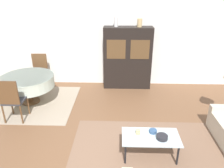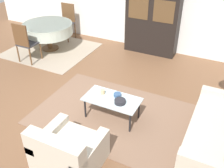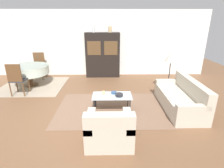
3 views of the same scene
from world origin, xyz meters
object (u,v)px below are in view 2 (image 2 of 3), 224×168
Objects in this scene: couch at (219,134)px; dining_chair_near at (25,41)px; bowl_small at (117,95)px; dining_chair_far at (67,20)px; dining_table at (48,29)px; display_cabinet at (153,20)px; coffee_table at (112,101)px; armchair at (68,152)px; bowl at (120,102)px; cup at (103,92)px.

dining_chair_near is at bearing 78.73° from couch.
couch is at bearing -1.06° from bowl_small.
dining_chair_far is at bearing 137.63° from bowl_small.
couch is at bearing -21.19° from dining_table.
display_cabinet is 2.87m from dining_table.
coffee_table is 3.55m from dining_table.
bowl_small reaches higher than coffee_table.
bowl_small is at bearing 84.96° from armchair.
dining_chair_far is (-0.00, 0.91, -0.01)m from dining_table.
couch is 2.12× the size of armchair.
bowl_small is (3.01, -1.84, -0.14)m from dining_table.
coffee_table is 0.98× the size of dining_chair_far.
dining_chair_near reaches higher than armchair.
couch is 9.50× the size of bowl.
bowl_small is (3.01, -0.93, -0.13)m from dining_chair_near.
bowl is (3.14, -2.92, -0.12)m from dining_chair_far.
display_cabinet reaches higher than dining_chair_far.
dining_chair_far is 7.39× the size of bowl_small.
coffee_table is 3.14m from dining_chair_near.
dining_chair_near is 3.33m from bowl.
armchair is 1.44m from bowl_small.
bowl is (3.14, -2.01, -0.13)m from dining_table.
coffee_table is at bearing -113.24° from bowl_small.
display_cabinet is 20.10× the size of cup.
couch is at bearing 0.56° from cup.
display_cabinet is at bearing -175.46° from dining_chair_far.
bowl is (0.41, -0.12, -0.01)m from cup.
cup is at bearing -34.67° from dining_table.
couch is at bearing 150.06° from dining_chair_far.
cup reaches higher than coffee_table.
dining_chair_far is at bearing 90.00° from dining_table.
dining_table is 6.77× the size of bowl.
display_cabinet is at bearing 99.40° from bowl.
bowl_small is at bearing 137.63° from dining_chair_far.
display_cabinet is at bearing 23.05° from dining_table.
dining_table is (-2.88, 3.26, 0.31)m from armchair.
bowl_small is at bearing -31.39° from dining_table.
display_cabinet reaches higher than armchair.
dining_chair_far reaches higher than dining_table.
dining_table is at bearing 68.81° from couch.
couch is 1.84× the size of dining_chair_far.
dining_chair_far is 11.46× the size of cup.
cup reaches higher than bowl.
cup is at bearing -87.94° from display_cabinet.
bowl is at bearing -19.31° from dining_chair_near.
display_cabinet is 3.01m from bowl_small.
display_cabinet is 12.97× the size of bowl_small.
display_cabinet is 3.20m from bowl.
dining_chair_far reaches higher than bowl_small.
couch is at bearing 2.62° from coffee_table.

